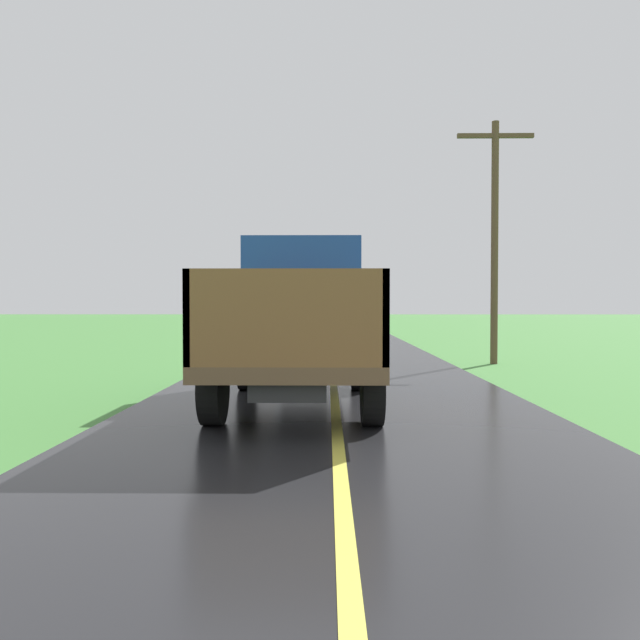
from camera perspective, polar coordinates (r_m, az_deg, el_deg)
name	(u,v)px	position (r m, az deg, el deg)	size (l,w,h in m)	color
banana_truck_near	(300,316)	(10.67, -1.84, 0.37)	(2.38, 5.82, 2.80)	#2D2D30
utility_pole_roadside	(495,232)	(18.13, 15.81, 7.78)	(2.12, 0.20, 6.78)	brown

